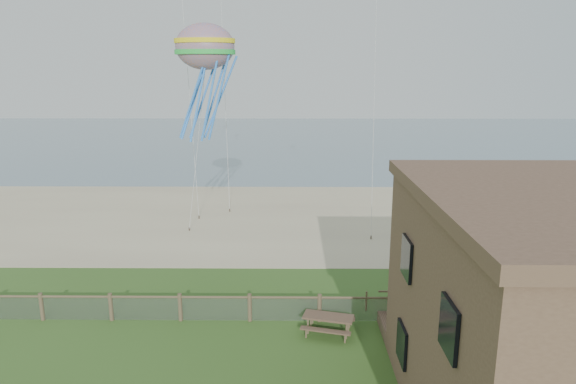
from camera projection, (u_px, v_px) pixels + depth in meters
The scene contains 6 objects.
sand_beach at pixel (268, 217), 37.76m from camera, with size 72.00×20.00×0.02m, color tan.
ocean at pixel (281, 139), 80.55m from camera, with size 160.00×68.00×0.02m, color slate.
chainlink_fence at pixel (250, 309), 22.07m from camera, with size 36.20×0.20×1.25m, color #4E412C, non-canonical shape.
motel_deck at pixel (564, 328), 21.05m from camera, with size 15.00×2.00×0.50m, color brown.
picnic_table at pixel (328, 323), 21.10m from camera, with size 2.04×1.54×0.86m, color brown, non-canonical shape.
octopus_kite at pixel (206, 80), 29.31m from camera, with size 3.45×2.44×7.11m, color orange, non-canonical shape.
Camera 1 is at (1.84, -14.27, 10.60)m, focal length 32.00 mm.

